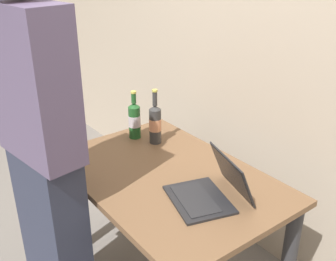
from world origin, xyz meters
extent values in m
cube|color=brown|center=(0.00, 0.00, 0.71)|extent=(1.22, 0.82, 0.03)
cylinder|color=#2D2D30|center=(-0.55, -0.35, 0.35)|extent=(0.08, 0.08, 0.70)
cylinder|color=#2D2D30|center=(-0.55, 0.35, 0.35)|extent=(0.08, 0.08, 0.70)
cube|color=black|center=(0.28, -0.03, 0.74)|extent=(0.37, 0.33, 0.01)
cube|color=#232326|center=(0.27, -0.05, 0.74)|extent=(0.30, 0.22, 0.00)
cube|color=black|center=(0.33, 0.13, 0.84)|extent=(0.33, 0.18, 0.20)
cube|color=black|center=(0.32, 0.13, 0.84)|extent=(0.30, 0.16, 0.18)
cylinder|color=#333333|center=(-0.34, 0.17, 0.84)|extent=(0.07, 0.07, 0.21)
cone|color=#333333|center=(-0.34, 0.17, 0.95)|extent=(0.07, 0.07, 0.02)
cylinder|color=#333333|center=(-0.34, 0.17, 1.01)|extent=(0.03, 0.03, 0.08)
cylinder|color=#BFB74C|center=(-0.34, 0.17, 1.06)|extent=(0.03, 0.03, 0.01)
cylinder|color=tan|center=(-0.34, 0.17, 0.85)|extent=(0.07, 0.07, 0.07)
cylinder|color=#1E5123|center=(-0.47, 0.11, 0.83)|extent=(0.07, 0.07, 0.20)
cone|color=#1E5123|center=(-0.47, 0.11, 0.94)|extent=(0.07, 0.07, 0.03)
cylinder|color=#1E5123|center=(-0.47, 0.11, 0.99)|extent=(0.03, 0.03, 0.06)
cylinder|color=#BFB74C|center=(-0.47, 0.11, 1.02)|extent=(0.03, 0.03, 0.01)
cylinder|color=#BDB4BD|center=(-0.47, 0.11, 0.84)|extent=(0.07, 0.07, 0.07)
cube|color=#2D3347|center=(-0.16, -0.57, 0.48)|extent=(0.39, 0.23, 0.96)
cube|color=#594C6B|center=(-0.16, -0.57, 1.28)|extent=(0.46, 0.25, 0.65)
cube|color=tan|center=(0.00, 0.72, 1.30)|extent=(6.00, 0.10, 2.60)
camera|label=1|loc=(1.41, -1.06, 1.78)|focal=42.11mm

